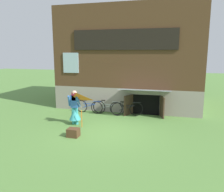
% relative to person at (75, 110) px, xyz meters
% --- Properties ---
extents(ground_plane, '(60.00, 60.00, 0.00)m').
position_rel_person_xyz_m(ground_plane, '(1.68, -0.49, -0.65)').
color(ground_plane, '#56843D').
extents(log_house, '(8.06, 6.55, 5.72)m').
position_rel_person_xyz_m(log_house, '(1.68, 5.23, 2.21)').
color(log_house, gray).
rests_on(log_house, ground_plane).
extents(person, '(0.61, 0.52, 1.56)m').
position_rel_person_xyz_m(person, '(0.00, 0.00, 0.00)').
color(person, teal).
rests_on(person, ground_plane).
extents(kite, '(0.82, 0.89, 1.44)m').
position_rel_person_xyz_m(kite, '(0.33, -0.52, 0.55)').
color(kite, orange).
rests_on(kite, ground_plane).
extents(bicycle_black, '(1.60, 0.52, 0.76)m').
position_rel_person_xyz_m(bicycle_black, '(1.98, 2.02, -0.29)').
color(bicycle_black, black).
rests_on(bicycle_black, ground_plane).
extents(bicycle_silver, '(1.65, 0.14, 0.75)m').
position_rel_person_xyz_m(bicycle_silver, '(0.93, 2.05, -0.29)').
color(bicycle_silver, black).
rests_on(bicycle_silver, ground_plane).
extents(bicycle_blue, '(1.58, 0.18, 0.72)m').
position_rel_person_xyz_m(bicycle_blue, '(-0.10, 2.03, -0.30)').
color(bicycle_blue, black).
rests_on(bicycle_blue, ground_plane).
extents(wooden_crate, '(0.44, 0.38, 0.33)m').
position_rel_person_xyz_m(wooden_crate, '(0.58, -1.46, -0.49)').
color(wooden_crate, '#4C331E').
rests_on(wooden_crate, ground_plane).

